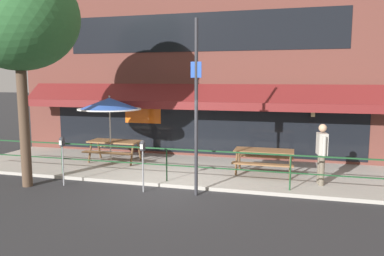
{
  "coord_description": "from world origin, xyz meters",
  "views": [
    {
      "loc": [
        3.47,
        -9.68,
        3.05
      ],
      "look_at": [
        0.4,
        1.6,
        1.5
      ],
      "focal_mm": 35.0,
      "sensor_mm": 36.0,
      "label": 1
    }
  ],
  "objects_px": {
    "street_sign_pole": "(196,107)",
    "picnic_table_left": "(115,145)",
    "pedestrian_walking": "(322,151)",
    "parking_meter_far": "(143,150)",
    "parking_meter_near": "(62,146)",
    "street_tree_curbside": "(19,10)",
    "patio_umbrella_left": "(109,104)",
    "picnic_table_centre": "(264,155)"
  },
  "relations": [
    {
      "from": "pedestrian_walking",
      "to": "parking_meter_far",
      "type": "height_order",
      "value": "pedestrian_walking"
    },
    {
      "from": "pedestrian_walking",
      "to": "parking_meter_near",
      "type": "distance_m",
      "value": 7.28
    },
    {
      "from": "picnic_table_left",
      "to": "picnic_table_centre",
      "type": "height_order",
      "value": "same"
    },
    {
      "from": "picnic_table_centre",
      "to": "pedestrian_walking",
      "type": "height_order",
      "value": "pedestrian_walking"
    },
    {
      "from": "parking_meter_far",
      "to": "street_tree_curbside",
      "type": "distance_m",
      "value": 4.99
    },
    {
      "from": "picnic_table_left",
      "to": "pedestrian_walking",
      "type": "relative_size",
      "value": 1.05
    },
    {
      "from": "parking_meter_far",
      "to": "street_tree_curbside",
      "type": "bearing_deg",
      "value": -173.13
    },
    {
      "from": "patio_umbrella_left",
      "to": "pedestrian_walking",
      "type": "relative_size",
      "value": 1.39
    },
    {
      "from": "picnic_table_centre",
      "to": "parking_meter_far",
      "type": "xyz_separation_m",
      "value": [
        -3.01,
        -2.4,
        0.44
      ]
    },
    {
      "from": "parking_meter_near",
      "to": "picnic_table_left",
      "type": "bearing_deg",
      "value": 85.74
    },
    {
      "from": "street_sign_pole",
      "to": "parking_meter_far",
      "type": "bearing_deg",
      "value": -175.52
    },
    {
      "from": "picnic_table_left",
      "to": "street_sign_pole",
      "type": "xyz_separation_m",
      "value": [
        3.67,
        -2.65,
        1.62
      ]
    },
    {
      "from": "picnic_table_left",
      "to": "parking_meter_far",
      "type": "relative_size",
      "value": 1.27
    },
    {
      "from": "parking_meter_near",
      "to": "street_sign_pole",
      "type": "xyz_separation_m",
      "value": [
        3.88,
        0.14,
        1.18
      ]
    },
    {
      "from": "picnic_table_left",
      "to": "patio_umbrella_left",
      "type": "height_order",
      "value": "patio_umbrella_left"
    },
    {
      "from": "picnic_table_centre",
      "to": "parking_meter_near",
      "type": "relative_size",
      "value": 1.27
    },
    {
      "from": "picnic_table_left",
      "to": "street_tree_curbside",
      "type": "height_order",
      "value": "street_tree_curbside"
    },
    {
      "from": "pedestrian_walking",
      "to": "parking_meter_far",
      "type": "xyz_separation_m",
      "value": [
        -4.64,
        -1.65,
        0.09
      ]
    },
    {
      "from": "pedestrian_walking",
      "to": "street_sign_pole",
      "type": "height_order",
      "value": "street_sign_pole"
    },
    {
      "from": "picnic_table_left",
      "to": "street_tree_curbside",
      "type": "distance_m",
      "value": 5.33
    },
    {
      "from": "picnic_table_left",
      "to": "street_sign_pole",
      "type": "bearing_deg",
      "value": -35.83
    },
    {
      "from": "parking_meter_near",
      "to": "street_tree_curbside",
      "type": "distance_m",
      "value": 3.83
    },
    {
      "from": "street_sign_pole",
      "to": "street_tree_curbside",
      "type": "bearing_deg",
      "value": -173.85
    },
    {
      "from": "pedestrian_walking",
      "to": "parking_meter_far",
      "type": "relative_size",
      "value": 1.2
    },
    {
      "from": "picnic_table_left",
      "to": "pedestrian_walking",
      "type": "distance_m",
      "value": 6.97
    },
    {
      "from": "picnic_table_centre",
      "to": "parking_meter_far",
      "type": "height_order",
      "value": "parking_meter_far"
    },
    {
      "from": "parking_meter_far",
      "to": "picnic_table_left",
      "type": "bearing_deg",
      "value": 128.87
    },
    {
      "from": "street_sign_pole",
      "to": "picnic_table_left",
      "type": "bearing_deg",
      "value": 144.17
    },
    {
      "from": "picnic_table_left",
      "to": "parking_meter_far",
      "type": "distance_m",
      "value": 3.58
    },
    {
      "from": "parking_meter_near",
      "to": "street_sign_pole",
      "type": "bearing_deg",
      "value": 2.1
    },
    {
      "from": "patio_umbrella_left",
      "to": "pedestrian_walking",
      "type": "xyz_separation_m",
      "value": [
        6.87,
        -0.81,
        -1.12
      ]
    },
    {
      "from": "street_sign_pole",
      "to": "street_tree_curbside",
      "type": "xyz_separation_m",
      "value": [
        -4.76,
        -0.51,
        2.53
      ]
    },
    {
      "from": "parking_meter_far",
      "to": "patio_umbrella_left",
      "type": "bearing_deg",
      "value": 132.18
    },
    {
      "from": "street_tree_curbside",
      "to": "street_sign_pole",
      "type": "bearing_deg",
      "value": 6.15
    },
    {
      "from": "patio_umbrella_left",
      "to": "parking_meter_far",
      "type": "distance_m",
      "value": 3.48
    },
    {
      "from": "pedestrian_walking",
      "to": "street_tree_curbside",
      "type": "relative_size",
      "value": 0.26
    },
    {
      "from": "patio_umbrella_left",
      "to": "street_sign_pole",
      "type": "height_order",
      "value": "street_sign_pole"
    },
    {
      "from": "parking_meter_far",
      "to": "street_sign_pole",
      "type": "relative_size",
      "value": 0.31
    },
    {
      "from": "patio_umbrella_left",
      "to": "parking_meter_near",
      "type": "xyz_separation_m",
      "value": [
        -0.21,
        -2.49,
        -1.03
      ]
    },
    {
      "from": "picnic_table_left",
      "to": "picnic_table_centre",
      "type": "bearing_deg",
      "value": -3.98
    },
    {
      "from": "picnic_table_centre",
      "to": "patio_umbrella_left",
      "type": "height_order",
      "value": "patio_umbrella_left"
    },
    {
      "from": "pedestrian_walking",
      "to": "street_sign_pole",
      "type": "bearing_deg",
      "value": -154.26
    }
  ]
}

